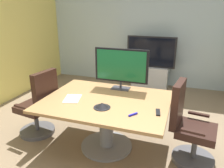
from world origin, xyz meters
name	(u,v)px	position (x,y,z in m)	size (l,w,h in m)	color
ground_plane	(106,148)	(0.00, 0.00, 0.00)	(7.38, 7.38, 0.00)	#7A664C
wall_back_glass_partition	(149,30)	(0.00, 3.19, 1.41)	(5.46, 0.10, 2.82)	#9EB2B7
conference_table	(106,112)	(-0.01, 0.05, 0.57)	(1.73, 1.33, 0.76)	olive
office_chair_left	(39,109)	(-1.14, 0.02, 0.46)	(0.63, 0.61, 1.09)	#4C4C51
office_chair_right	(189,129)	(1.12, 0.14, 0.46)	(0.62, 0.60, 1.09)	#4C4C51
tv_monitor	(121,67)	(0.05, 0.54, 1.12)	(0.84, 0.18, 0.64)	#333338
wall_display_unit	(150,71)	(0.14, 2.83, 0.44)	(1.20, 0.36, 1.31)	#B7BABC
conference_phone	(102,105)	(0.03, -0.21, 0.79)	(0.22, 0.22, 0.07)	black
remote_control	(158,112)	(0.73, -0.12, 0.77)	(0.05, 0.17, 0.02)	black
whiteboard_marker	(133,114)	(0.46, -0.28, 0.77)	(0.13, 0.02, 0.02)	#1919A5
paper_notepad	(72,99)	(-0.47, -0.08, 0.76)	(0.21, 0.30, 0.01)	white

